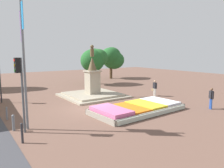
{
  "coord_description": "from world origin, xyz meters",
  "views": [
    {
      "loc": [
        -8.02,
        -14.7,
        4.4
      ],
      "look_at": [
        3.13,
        1.46,
        1.55
      ],
      "focal_mm": 35.0,
      "sensor_mm": 36.0,
      "label": 1
    }
  ],
  "objects_px": {
    "banner_pole": "(24,57)",
    "pedestrian_with_handbag": "(155,87)",
    "pedestrian_near_planter": "(211,97)",
    "statue_monument": "(93,89)",
    "kerb_bollard_mid_b": "(7,113)",
    "flower_planter": "(137,108)",
    "kerb_bollard_mid_a": "(13,122)",
    "kerb_bollard_south": "(22,133)",
    "traffic_light_near_crossing": "(20,81)"
  },
  "relations": [
    {
      "from": "statue_monument",
      "to": "banner_pole",
      "type": "xyz_separation_m",
      "value": [
        -7.77,
        -6.12,
        3.39
      ]
    },
    {
      "from": "banner_pole",
      "to": "pedestrian_with_handbag",
      "type": "relative_size",
      "value": 4.58
    },
    {
      "from": "banner_pole",
      "to": "pedestrian_with_handbag",
      "type": "bearing_deg",
      "value": 11.81
    },
    {
      "from": "flower_planter",
      "to": "statue_monument",
      "type": "bearing_deg",
      "value": 89.54
    },
    {
      "from": "flower_planter",
      "to": "kerb_bollard_mid_a",
      "type": "relative_size",
      "value": 7.71
    },
    {
      "from": "kerb_bollard_mid_a",
      "to": "kerb_bollard_mid_b",
      "type": "xyz_separation_m",
      "value": [
        0.04,
        2.43,
        -0.03
      ]
    },
    {
      "from": "banner_pole",
      "to": "kerb_bollard_mid_b",
      "type": "xyz_separation_m",
      "value": [
        -0.67,
        2.61,
        -3.69
      ]
    },
    {
      "from": "statue_monument",
      "to": "pedestrian_with_handbag",
      "type": "xyz_separation_m",
      "value": [
        5.29,
        -3.39,
        0.15
      ]
    },
    {
      "from": "traffic_light_near_crossing",
      "to": "kerb_bollard_south",
      "type": "relative_size",
      "value": 4.03
    },
    {
      "from": "flower_planter",
      "to": "kerb_bollard_mid_a",
      "type": "distance_m",
      "value": 8.49
    },
    {
      "from": "flower_planter",
      "to": "statue_monument",
      "type": "xyz_separation_m",
      "value": [
        0.05,
        6.87,
        0.51
      ]
    },
    {
      "from": "kerb_bollard_mid_a",
      "to": "traffic_light_near_crossing",
      "type": "bearing_deg",
      "value": -60.82
    },
    {
      "from": "statue_monument",
      "to": "pedestrian_with_handbag",
      "type": "distance_m",
      "value": 6.28
    },
    {
      "from": "statue_monument",
      "to": "traffic_light_near_crossing",
      "type": "relative_size",
      "value": 1.38
    },
    {
      "from": "kerb_bollard_south",
      "to": "traffic_light_near_crossing",
      "type": "bearing_deg",
      "value": 76.4
    },
    {
      "from": "banner_pole",
      "to": "kerb_bollard_south",
      "type": "xyz_separation_m",
      "value": [
        -0.7,
        -1.9,
        -3.62
      ]
    },
    {
      "from": "kerb_bollard_mid_a",
      "to": "kerb_bollard_mid_b",
      "type": "height_order",
      "value": "kerb_bollard_mid_a"
    },
    {
      "from": "traffic_light_near_crossing",
      "to": "banner_pole",
      "type": "height_order",
      "value": "banner_pole"
    },
    {
      "from": "banner_pole",
      "to": "kerb_bollard_mid_b",
      "type": "relative_size",
      "value": 8.42
    },
    {
      "from": "pedestrian_with_handbag",
      "to": "kerb_bollard_mid_b",
      "type": "distance_m",
      "value": 13.75
    },
    {
      "from": "statue_monument",
      "to": "traffic_light_near_crossing",
      "type": "bearing_deg",
      "value": -141.01
    },
    {
      "from": "traffic_light_near_crossing",
      "to": "pedestrian_near_planter",
      "type": "xyz_separation_m",
      "value": [
        13.31,
        -2.96,
        -1.9
      ]
    },
    {
      "from": "pedestrian_near_planter",
      "to": "kerb_bollard_mid_b",
      "type": "xyz_separation_m",
      "value": [
        -13.62,
        6.04,
        -0.51
      ]
    },
    {
      "from": "pedestrian_near_planter",
      "to": "kerb_bollard_south",
      "type": "xyz_separation_m",
      "value": [
        -13.65,
        1.53,
        -0.44
      ]
    },
    {
      "from": "pedestrian_near_planter",
      "to": "banner_pole",
      "type": "bearing_deg",
      "value": 165.18
    },
    {
      "from": "traffic_light_near_crossing",
      "to": "kerb_bollard_mid_b",
      "type": "distance_m",
      "value": 3.91
    },
    {
      "from": "flower_planter",
      "to": "pedestrian_near_planter",
      "type": "bearing_deg",
      "value": -27.1
    },
    {
      "from": "statue_monument",
      "to": "banner_pole",
      "type": "distance_m",
      "value": 10.45
    },
    {
      "from": "kerb_bollard_mid_a",
      "to": "kerb_bollard_south",
      "type": "bearing_deg",
      "value": -89.7
    },
    {
      "from": "statue_monument",
      "to": "banner_pole",
      "type": "bearing_deg",
      "value": -141.8
    },
    {
      "from": "banner_pole",
      "to": "pedestrian_near_planter",
      "type": "relative_size",
      "value": 4.42
    },
    {
      "from": "flower_planter",
      "to": "pedestrian_with_handbag",
      "type": "bearing_deg",
      "value": 33.05
    },
    {
      "from": "pedestrian_with_handbag",
      "to": "pedestrian_near_planter",
      "type": "relative_size",
      "value": 0.96
    },
    {
      "from": "kerb_bollard_mid_b",
      "to": "banner_pole",
      "type": "bearing_deg",
      "value": -75.56
    },
    {
      "from": "statue_monument",
      "to": "traffic_light_near_crossing",
      "type": "height_order",
      "value": "statue_monument"
    },
    {
      "from": "banner_pole",
      "to": "kerb_bollard_south",
      "type": "distance_m",
      "value": 4.15
    },
    {
      "from": "banner_pole",
      "to": "kerb_bollard_mid_a",
      "type": "distance_m",
      "value": 3.73
    },
    {
      "from": "traffic_light_near_crossing",
      "to": "kerb_bollard_mid_b",
      "type": "xyz_separation_m",
      "value": [
        -0.32,
        3.07,
        -2.41
      ]
    },
    {
      "from": "kerb_bollard_south",
      "to": "kerb_bollard_mid_a",
      "type": "distance_m",
      "value": 2.08
    },
    {
      "from": "statue_monument",
      "to": "pedestrian_near_planter",
      "type": "bearing_deg",
      "value": -61.51
    },
    {
      "from": "flower_planter",
      "to": "statue_monument",
      "type": "distance_m",
      "value": 6.88
    },
    {
      "from": "pedestrian_near_planter",
      "to": "kerb_bollard_mid_a",
      "type": "relative_size",
      "value": 1.8
    },
    {
      "from": "banner_pole",
      "to": "kerb_bollard_south",
      "type": "relative_size",
      "value": 7.26
    },
    {
      "from": "statue_monument",
      "to": "pedestrian_near_planter",
      "type": "relative_size",
      "value": 3.37
    },
    {
      "from": "pedestrian_near_planter",
      "to": "pedestrian_with_handbag",
      "type": "bearing_deg",
      "value": 88.94
    },
    {
      "from": "kerb_bollard_south",
      "to": "pedestrian_near_planter",
      "type": "bearing_deg",
      "value": -6.38
    },
    {
      "from": "flower_planter",
      "to": "kerb_bollard_mid_b",
      "type": "bearing_deg",
      "value": 158.19
    },
    {
      "from": "banner_pole",
      "to": "kerb_bollard_mid_b",
      "type": "height_order",
      "value": "banner_pole"
    },
    {
      "from": "pedestrian_near_planter",
      "to": "traffic_light_near_crossing",
      "type": "bearing_deg",
      "value": 167.44
    },
    {
      "from": "traffic_light_near_crossing",
      "to": "pedestrian_with_handbag",
      "type": "xyz_separation_m",
      "value": [
        13.42,
        3.19,
        -1.96
      ]
    }
  ]
}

